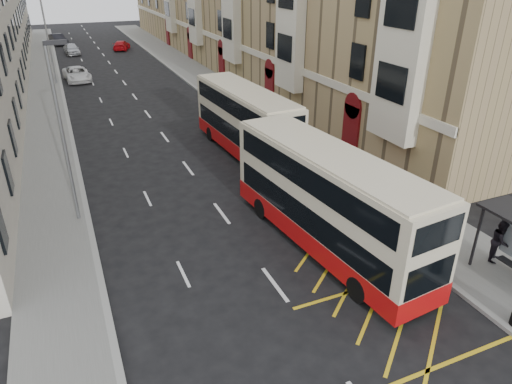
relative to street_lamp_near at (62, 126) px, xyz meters
name	(u,v)px	position (x,y,z in m)	size (l,w,h in m)	color
ground	(331,360)	(6.35, -12.00, -4.64)	(200.00, 200.00, 0.00)	black
pavement_right	(231,97)	(14.35, 18.00, -4.56)	(4.00, 120.00, 0.15)	#62625D
pavement_left	(47,117)	(-1.15, 18.00, -4.56)	(3.00, 120.00, 0.15)	#62625D
kerb_right	(210,100)	(12.35, 18.00, -4.56)	(0.25, 120.00, 0.15)	gray
kerb_left	(67,115)	(0.35, 18.00, -4.56)	(0.25, 120.00, 0.15)	gray
road_markings	(117,73)	(6.35, 33.00, -4.63)	(10.00, 110.00, 0.01)	silver
guard_railing	(384,212)	(12.60, -6.25, -3.78)	(0.06, 6.56, 1.01)	#AE0901
street_lamp_near	(62,126)	(0.00, 0.00, 0.00)	(0.93, 0.18, 8.00)	slate
street_lamp_far	(48,37)	(0.00, 30.00, 0.00)	(0.93, 0.18, 8.00)	slate
double_decker_front	(327,200)	(9.42, -6.44, -2.44)	(3.56, 11.01, 4.31)	beige
double_decker_rear	(245,122)	(10.37, 4.77, -2.51)	(2.97, 10.57, 4.17)	beige
pedestrian_mid	(500,241)	(15.12, -10.24, -3.61)	(0.85, 0.66, 1.75)	black
pedestrian_far	(360,191)	(12.70, -4.25, -3.63)	(1.00, 0.42, 1.71)	black
white_van	(77,74)	(2.05, 30.75, -3.93)	(2.35, 5.10, 1.42)	silver
car_silver	(72,49)	(2.54, 47.77, -3.90)	(1.73, 4.30, 1.47)	#ACB0B4
car_dark	(58,40)	(1.15, 57.54, -3.85)	(1.66, 4.77, 1.57)	black
car_red	(121,45)	(9.28, 48.94, -3.99)	(1.81, 4.46, 1.29)	#B1090F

